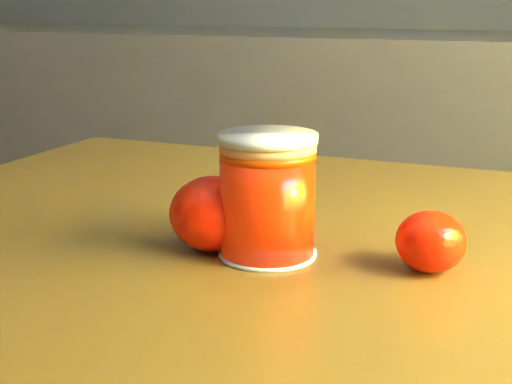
% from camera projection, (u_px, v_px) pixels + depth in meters
% --- Properties ---
extents(kitchen_counter, '(3.15, 0.60, 0.90)m').
position_uv_depth(kitchen_counter, '(219.00, 181.00, 2.18)').
color(kitchen_counter, '#49494D').
rests_on(kitchen_counter, ground).
extents(table, '(1.04, 0.73, 0.78)m').
position_uv_depth(table, '(356.00, 360.00, 0.63)').
color(table, brown).
rests_on(table, ground).
extents(juice_glass, '(0.08, 0.08, 0.10)m').
position_uv_depth(juice_glass, '(268.00, 196.00, 0.59)').
color(juice_glass, red).
rests_on(juice_glass, table).
extents(orange_front, '(0.09, 0.09, 0.06)m').
position_uv_depth(orange_front, '(212.00, 213.00, 0.61)').
color(orange_front, '#FF1F05').
rests_on(orange_front, table).
extents(orange_back, '(0.07, 0.07, 0.05)m').
position_uv_depth(orange_back, '(431.00, 242.00, 0.56)').
color(orange_back, '#FF1F05').
rests_on(orange_back, table).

